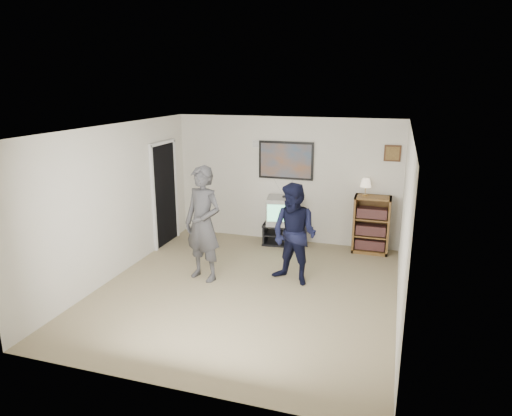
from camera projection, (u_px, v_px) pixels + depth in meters
The scene contains 13 objects.
room_shell at pixel (253, 207), 7.11m from camera, with size 4.51×5.00×2.51m.
media_stand at pixel (285, 234), 9.10m from camera, with size 0.88×0.54×0.42m.
crt_television at pixel (284, 211), 8.99m from camera, with size 0.64×0.54×0.54m, color #989793, non-canonical shape.
bookshelf at pixel (371, 225), 8.59m from camera, with size 0.67×0.38×1.09m, color brown, non-canonical shape.
table_lamp at pixel (366, 187), 8.47m from camera, with size 0.20×0.20×0.32m, color beige, non-canonical shape.
person_tall at pixel (203, 224), 7.31m from camera, with size 0.69×0.45×1.88m, color #353538.
person_short at pixel (294, 234), 7.19m from camera, with size 0.79×0.62×1.63m, color black.
controller_left at pixel (207, 210), 7.46m from camera, with size 0.03×0.12×0.03m, color white.
controller_right at pixel (298, 210), 7.35m from camera, with size 0.04×0.12×0.04m, color white.
poster at pixel (286, 160), 8.97m from camera, with size 1.10×0.03×0.75m, color black.
air_vent at pixel (259, 144), 9.05m from camera, with size 0.28×0.02×0.14m, color white.
small_picture at pixel (392, 153), 8.34m from camera, with size 0.30×0.03×0.30m, color #3E2A13.
doorway at pixel (164, 195), 8.97m from camera, with size 0.03×0.85×2.00m, color black.
Camera 1 is at (2.08, -6.19, 3.12)m, focal length 32.00 mm.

